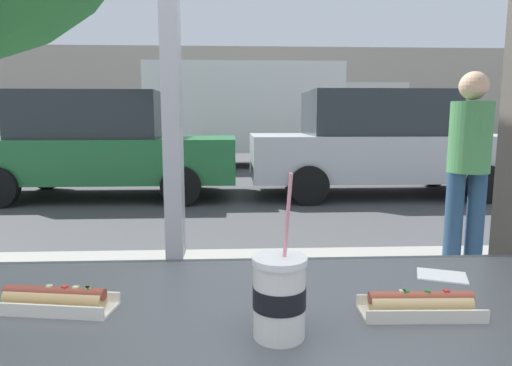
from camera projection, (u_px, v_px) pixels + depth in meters
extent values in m
plane|color=#424244|center=(226.00, 185.00, 9.29)|extent=(60.00, 60.00, 0.00)
cube|color=gray|center=(209.00, 319.00, 2.96)|extent=(16.00, 2.80, 0.12)
cube|color=#35373A|center=(174.00, 264.00, 1.27)|extent=(2.08, 0.02, 0.02)
cube|color=#A89E8E|center=(230.00, 98.00, 21.03)|extent=(28.00, 1.20, 4.63)
cylinder|color=silver|center=(279.00, 300.00, 0.82)|extent=(0.10, 0.10, 0.14)
cylinder|color=black|center=(279.00, 297.00, 0.82)|extent=(0.10, 0.10, 0.04)
cylinder|color=black|center=(280.00, 265.00, 0.81)|extent=(0.09, 0.09, 0.01)
cylinder|color=white|center=(280.00, 260.00, 0.81)|extent=(0.10, 0.10, 0.01)
cylinder|color=pink|center=(287.00, 227.00, 0.79)|extent=(0.02, 0.04, 0.20)
cube|color=silver|center=(56.00, 308.00, 0.95)|extent=(0.26, 0.12, 0.01)
cube|color=silver|center=(44.00, 311.00, 0.91)|extent=(0.25, 0.05, 0.03)
cube|color=silver|center=(65.00, 296.00, 0.98)|extent=(0.25, 0.05, 0.03)
cylinder|color=tan|center=(55.00, 298.00, 0.94)|extent=(0.22, 0.07, 0.04)
cylinder|color=brown|center=(54.00, 293.00, 0.94)|extent=(0.22, 0.06, 0.03)
cube|color=beige|center=(49.00, 287.00, 0.94)|extent=(0.01, 0.01, 0.01)
cube|color=#337A2D|center=(87.00, 289.00, 0.93)|extent=(0.02, 0.01, 0.01)
cube|color=beige|center=(76.00, 288.00, 0.93)|extent=(0.01, 0.01, 0.01)
cube|color=red|center=(65.00, 288.00, 0.94)|extent=(0.02, 0.01, 0.01)
cube|color=beige|center=(88.00, 289.00, 0.93)|extent=(0.01, 0.01, 0.01)
cube|color=beige|center=(420.00, 313.00, 0.92)|extent=(0.25, 0.09, 0.01)
cube|color=beige|center=(428.00, 317.00, 0.88)|extent=(0.25, 0.01, 0.03)
cube|color=beige|center=(413.00, 301.00, 0.96)|extent=(0.25, 0.01, 0.03)
cylinder|color=#DBB77A|center=(420.00, 303.00, 0.92)|extent=(0.21, 0.05, 0.04)
cylinder|color=#9E4733|center=(421.00, 297.00, 0.92)|extent=(0.22, 0.03, 0.03)
cube|color=red|center=(446.00, 292.00, 0.91)|extent=(0.01, 0.01, 0.01)
cube|color=#337A2D|center=(427.00, 292.00, 0.91)|extent=(0.01, 0.01, 0.01)
cube|color=beige|center=(402.00, 292.00, 0.91)|extent=(0.01, 0.01, 0.01)
cube|color=#337A2D|center=(406.00, 292.00, 0.91)|extent=(0.01, 0.01, 0.01)
cube|color=white|center=(442.00, 276.00, 1.14)|extent=(0.14, 0.13, 0.00)
cube|color=#236B38|center=(106.00, 158.00, 7.82)|extent=(4.57, 1.84, 0.73)
cube|color=#282D33|center=(93.00, 115.00, 7.71)|extent=(2.38, 1.62, 0.79)
cylinder|color=black|center=(192.00, 172.00, 8.86)|extent=(0.64, 0.18, 0.64)
cylinder|color=black|center=(181.00, 186.00, 7.04)|extent=(0.64, 0.18, 0.64)
cylinder|color=black|center=(47.00, 173.00, 8.72)|extent=(0.64, 0.18, 0.64)
cube|color=#BCBCC1|center=(380.00, 156.00, 8.06)|extent=(4.66, 1.88, 0.77)
cube|color=#282D33|center=(375.00, 113.00, 7.94)|extent=(2.42, 1.65, 0.77)
cylinder|color=black|center=(433.00, 171.00, 9.11)|extent=(0.64, 0.18, 0.64)
cylinder|color=black|center=(484.00, 184.00, 7.25)|extent=(0.64, 0.18, 0.64)
cylinder|color=black|center=(293.00, 171.00, 8.97)|extent=(0.64, 0.18, 0.64)
cylinder|color=black|center=(309.00, 185.00, 7.12)|extent=(0.64, 0.18, 0.64)
cube|color=silver|center=(244.00, 108.00, 12.89)|extent=(5.42, 2.20, 2.45)
cube|color=beige|center=(363.00, 118.00, 13.10)|extent=(1.90, 2.10, 1.90)
cylinder|color=black|center=(352.00, 148.00, 14.28)|extent=(0.90, 0.24, 0.90)
cylinder|color=black|center=(372.00, 153.00, 12.20)|extent=(0.90, 0.24, 0.90)
cylinder|color=black|center=(211.00, 148.00, 14.11)|extent=(0.90, 0.24, 0.90)
cylinder|color=black|center=(207.00, 153.00, 11.94)|extent=(0.90, 0.24, 0.90)
cylinder|color=navy|center=(453.00, 224.00, 3.60)|extent=(0.14, 0.14, 0.84)
cylinder|color=navy|center=(475.00, 223.00, 3.61)|extent=(0.14, 0.14, 0.84)
cylinder|color=#3E7945|center=(470.00, 137.00, 3.50)|extent=(0.32, 0.32, 0.56)
sphere|color=tan|center=(474.00, 86.00, 3.45)|extent=(0.22, 0.22, 0.22)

